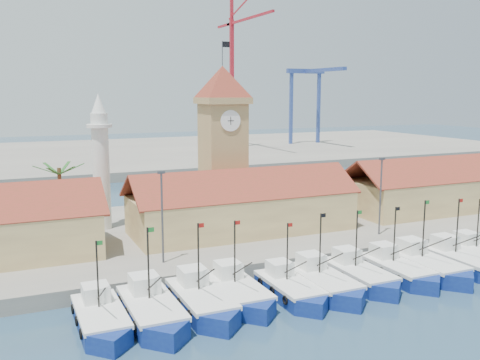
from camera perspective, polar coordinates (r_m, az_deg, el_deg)
name	(u,v)px	position (r m, az deg, el deg)	size (l,w,h in m)	color
ground	(336,301)	(48.28, 10.19, -12.60)	(400.00, 400.00, 0.00)	navy
quay	(229,229)	(68.21, -1.17, -5.25)	(140.00, 32.00, 1.50)	gray
terminal	(107,155)	(150.06, -13.97, 2.57)	(240.00, 80.00, 2.00)	gray
boat_0	(101,321)	(43.34, -14.57, -14.31)	(3.47, 9.50, 7.19)	navy
boat_1	(153,313)	(43.71, -9.29, -13.81)	(3.82, 10.47, 7.92)	navy
boat_2	(203,303)	(45.18, -3.99, -12.94)	(3.73, 10.23, 7.74)	navy
boat_3	(239,294)	(46.96, -0.11, -12.08)	(3.60, 9.86, 7.46)	navy
boat_4	(291,291)	(48.06, 5.51, -11.67)	(3.38, 9.25, 7.00)	navy
boat_5	(325,284)	(49.74, 9.03, -10.94)	(3.65, 9.99, 7.56)	navy
boat_6	(361,277)	(52.32, 12.77, -10.04)	(3.56, 9.75, 7.38)	navy
boat_7	(399,271)	(54.75, 16.60, -9.33)	(3.56, 9.75, 7.38)	navy
boat_8	(428,267)	(56.73, 19.46, -8.77)	(3.77, 10.33, 7.82)	navy
boat_9	(462,262)	(59.62, 22.61, -8.10)	(3.69, 10.10, 7.64)	navy
hall_center	(242,210)	(63.88, 0.21, -3.27)	(27.04, 10.13, 7.61)	#DDC179
hall_right	(445,191)	(82.06, 21.07, -1.08)	(31.20, 10.13, 7.61)	#DDC179
clock_tower	(223,140)	(68.13, -1.85, 4.31)	(5.80, 5.80, 22.70)	tan
minaret	(101,161)	(66.26, -14.62, 1.93)	(3.00, 3.00, 16.30)	silver
palm_tree	(60,196)	(64.22, -18.61, -1.64)	(5.60, 5.03, 8.39)	brown
lamp_posts	(277,202)	(56.54, 3.99, -2.36)	(80.70, 0.25, 9.03)	#3F3F44
crane_red_right	(234,63)	(152.78, -0.62, 12.38)	(1.00, 35.34, 43.00)	#AB1A26
gantry	(311,86)	(168.12, 7.58, 9.96)	(13.00, 22.00, 23.20)	#2F458F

